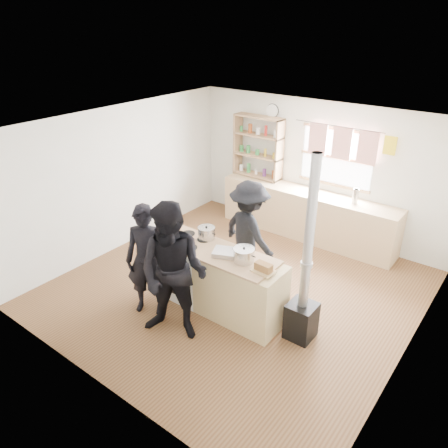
{
  "coord_description": "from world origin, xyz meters",
  "views": [
    {
      "loc": [
        3.25,
        -4.6,
        3.85
      ],
      "look_at": [
        -0.17,
        -0.1,
        1.1
      ],
      "focal_mm": 35.0,
      "sensor_mm": 36.0,
      "label": 1
    }
  ],
  "objects_px": {
    "thermos": "(355,196)",
    "skillet_greens": "(180,239)",
    "cooking_island": "(222,282)",
    "roast_tray": "(225,252)",
    "person_far": "(249,233)",
    "flue_heater": "(304,295)",
    "person_near_left": "(147,261)",
    "stockpot_counter": "(244,255)",
    "bread_board": "(264,268)",
    "stockpot_stove": "(206,233)",
    "person_near_right": "(173,273)"
  },
  "relations": [
    {
      "from": "stockpot_counter",
      "to": "person_near_left",
      "type": "bearing_deg",
      "value": -152.25
    },
    {
      "from": "thermos",
      "to": "skillet_greens",
      "type": "distance_m",
      "value": 3.19
    },
    {
      "from": "skillet_greens",
      "to": "stockpot_counter",
      "type": "xyz_separation_m",
      "value": [
        1.05,
        0.08,
        0.07
      ]
    },
    {
      "from": "flue_heater",
      "to": "person_near_left",
      "type": "bearing_deg",
      "value": -158.64
    },
    {
      "from": "thermos",
      "to": "person_near_left",
      "type": "xyz_separation_m",
      "value": [
        -1.55,
        -3.38,
        -0.22
      ]
    },
    {
      "from": "roast_tray",
      "to": "flue_heater",
      "type": "distance_m",
      "value": 1.17
    },
    {
      "from": "stockpot_stove",
      "to": "stockpot_counter",
      "type": "xyz_separation_m",
      "value": [
        0.79,
        -0.2,
        0.01
      ]
    },
    {
      "from": "cooking_island",
      "to": "person_far",
      "type": "relative_size",
      "value": 1.2
    },
    {
      "from": "bread_board",
      "to": "flue_heater",
      "type": "relative_size",
      "value": 0.12
    },
    {
      "from": "skillet_greens",
      "to": "person_near_left",
      "type": "relative_size",
      "value": 0.26
    },
    {
      "from": "cooking_island",
      "to": "person_near_left",
      "type": "height_order",
      "value": "person_near_left"
    },
    {
      "from": "cooking_island",
      "to": "person_near_left",
      "type": "relative_size",
      "value": 1.22
    },
    {
      "from": "stockpot_stove",
      "to": "stockpot_counter",
      "type": "relative_size",
      "value": 0.89
    },
    {
      "from": "stockpot_stove",
      "to": "person_near_left",
      "type": "bearing_deg",
      "value": -115.38
    },
    {
      "from": "person_near_left",
      "to": "cooking_island",
      "type": "bearing_deg",
      "value": 7.57
    },
    {
      "from": "stockpot_stove",
      "to": "flue_heater",
      "type": "relative_size",
      "value": 0.1
    },
    {
      "from": "roast_tray",
      "to": "stockpot_stove",
      "type": "xyz_separation_m",
      "value": [
        -0.49,
        0.21,
        0.05
      ]
    },
    {
      "from": "bread_board",
      "to": "person_near_left",
      "type": "height_order",
      "value": "person_near_left"
    },
    {
      "from": "stockpot_stove",
      "to": "person_far",
      "type": "bearing_deg",
      "value": 68.71
    },
    {
      "from": "thermos",
      "to": "flue_heater",
      "type": "relative_size",
      "value": 0.11
    },
    {
      "from": "stockpot_stove",
      "to": "person_near_right",
      "type": "height_order",
      "value": "person_near_right"
    },
    {
      "from": "roast_tray",
      "to": "person_far",
      "type": "relative_size",
      "value": 0.24
    },
    {
      "from": "skillet_greens",
      "to": "person_near_right",
      "type": "height_order",
      "value": "person_near_right"
    },
    {
      "from": "cooking_island",
      "to": "stockpot_stove",
      "type": "height_order",
      "value": "stockpot_stove"
    },
    {
      "from": "cooking_island",
      "to": "flue_heater",
      "type": "relative_size",
      "value": 0.79
    },
    {
      "from": "skillet_greens",
      "to": "cooking_island",
      "type": "bearing_deg",
      "value": 6.41
    },
    {
      "from": "person_near_left",
      "to": "person_far",
      "type": "height_order",
      "value": "person_far"
    },
    {
      "from": "person_far",
      "to": "skillet_greens",
      "type": "bearing_deg",
      "value": 78.36
    },
    {
      "from": "bread_board",
      "to": "flue_heater",
      "type": "height_order",
      "value": "flue_heater"
    },
    {
      "from": "skillet_greens",
      "to": "flue_heater",
      "type": "relative_size",
      "value": 0.17
    },
    {
      "from": "flue_heater",
      "to": "stockpot_counter",
      "type": "bearing_deg",
      "value": -168.94
    },
    {
      "from": "person_near_left",
      "to": "person_far",
      "type": "xyz_separation_m",
      "value": [
        0.66,
        1.51,
        0.02
      ]
    },
    {
      "from": "bread_board",
      "to": "person_far",
      "type": "xyz_separation_m",
      "value": [
        -0.86,
        0.95,
        -0.16
      ]
    },
    {
      "from": "skillet_greens",
      "to": "person_near_left",
      "type": "height_order",
      "value": "person_near_left"
    },
    {
      "from": "cooking_island",
      "to": "bread_board",
      "type": "xyz_separation_m",
      "value": [
        0.69,
        -0.06,
        0.51
      ]
    },
    {
      "from": "person_near_right",
      "to": "person_far",
      "type": "height_order",
      "value": "person_near_right"
    },
    {
      "from": "thermos",
      "to": "flue_heater",
      "type": "distance_m",
      "value": 2.67
    },
    {
      "from": "thermos",
      "to": "bread_board",
      "type": "bearing_deg",
      "value": -90.72
    },
    {
      "from": "skillet_greens",
      "to": "stockpot_stove",
      "type": "xyz_separation_m",
      "value": [
        0.26,
        0.28,
        0.06
      ]
    },
    {
      "from": "skillet_greens",
      "to": "person_far",
      "type": "relative_size",
      "value": 0.26
    },
    {
      "from": "thermos",
      "to": "person_far",
      "type": "distance_m",
      "value": 2.09
    },
    {
      "from": "stockpot_counter",
      "to": "bread_board",
      "type": "bearing_deg",
      "value": -10.57
    },
    {
      "from": "stockpot_counter",
      "to": "person_near_left",
      "type": "relative_size",
      "value": 0.17
    },
    {
      "from": "person_far",
      "to": "roast_tray",
      "type": "bearing_deg",
      "value": 120.97
    },
    {
      "from": "thermos",
      "to": "person_far",
      "type": "height_order",
      "value": "person_far"
    },
    {
      "from": "stockpot_counter",
      "to": "flue_heater",
      "type": "relative_size",
      "value": 0.11
    },
    {
      "from": "stockpot_stove",
      "to": "stockpot_counter",
      "type": "height_order",
      "value": "stockpot_counter"
    },
    {
      "from": "roast_tray",
      "to": "person_near_left",
      "type": "xyz_separation_m",
      "value": [
        -0.88,
        -0.61,
        -0.16
      ]
    },
    {
      "from": "thermos",
      "to": "skillet_greens",
      "type": "xyz_separation_m",
      "value": [
        -1.43,
        -2.85,
        -0.07
      ]
    },
    {
      "from": "thermos",
      "to": "skillet_greens",
      "type": "bearing_deg",
      "value": -116.65
    }
  ]
}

